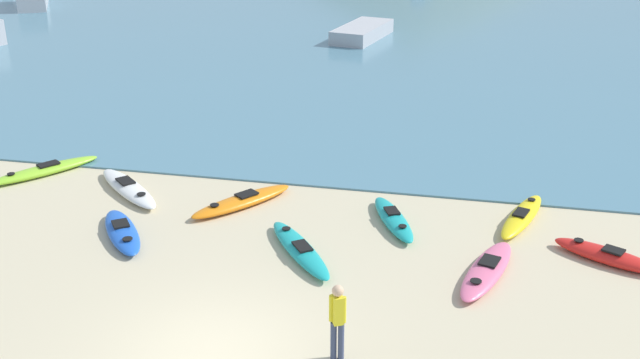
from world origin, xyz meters
TOP-DOWN VIEW (x-y plane):
  - ground_plane at (0.00, 0.00)m, footprint 400.00×400.00m
  - kayak_on_sand_0 at (2.81, 6.52)m, footprint 1.72×2.84m
  - kayak_on_sand_1 at (-8.28, 7.72)m, footprint 2.65×3.27m
  - kayak_on_sand_2 at (-1.52, 6.79)m, footprint 2.57×3.10m
  - kayak_on_sand_3 at (-3.97, 4.29)m, footprint 2.26×2.69m
  - kayak_on_sand_4 at (8.14, 5.54)m, footprint 2.65×1.82m
  - kayak_on_sand_5 at (5.29, 4.25)m, footprint 1.62×3.24m
  - kayak_on_sand_6 at (-5.07, 6.97)m, footprint 3.10×2.90m
  - kayak_on_sand_7 at (6.20, 7.42)m, footprint 1.55×3.15m
  - kayak_on_sand_8 at (0.76, 4.33)m, footprint 2.45×3.05m
  - person_near_foreground at (2.46, 0.35)m, footprint 0.33×0.29m
  - moored_boat_1 at (-1.68, 29.24)m, footprint 2.93×5.20m

SIDE VIEW (x-z plane):
  - ground_plane at x=0.00m, z-range 0.00..0.00m
  - kayak_on_sand_1 at x=-8.28m, z-range -0.02..0.32m
  - kayak_on_sand_5 at x=5.29m, z-range -0.02..0.32m
  - kayak_on_sand_8 at x=0.76m, z-range -0.02..0.33m
  - kayak_on_sand_6 at x=-5.07m, z-range -0.02..0.33m
  - kayak_on_sand_2 at x=-1.52m, z-range -0.02..0.33m
  - kayak_on_sand_3 at x=-3.97m, z-range -0.02..0.33m
  - kayak_on_sand_0 at x=2.81m, z-range -0.02..0.34m
  - kayak_on_sand_7 at x=6.20m, z-range -0.02..0.34m
  - kayak_on_sand_4 at x=8.14m, z-range -0.02..0.37m
  - moored_boat_1 at x=-1.68m, z-range 0.06..0.80m
  - person_near_foreground at x=2.46m, z-range 0.12..1.77m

